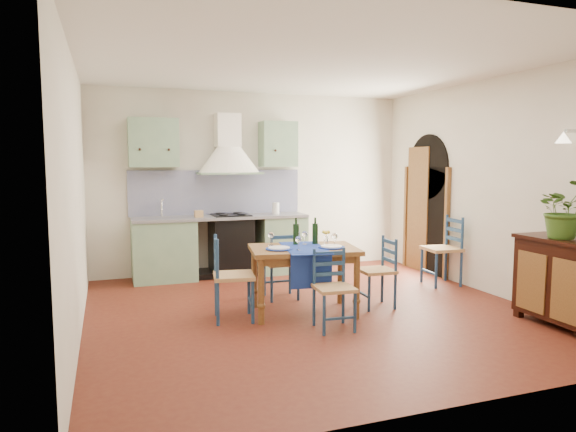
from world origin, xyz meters
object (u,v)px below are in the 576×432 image
object	(u,v)px
sideboard	(566,279)
chair_near	(333,288)
dining_table	(304,255)
potted_plant	(565,209)

from	to	relation	value
sideboard	chair_near	bearing A→B (deg)	161.53
chair_near	sideboard	xyz separation A→B (m)	(2.30, -0.77, 0.08)
dining_table	potted_plant	world-z (taller)	potted_plant
chair_near	potted_plant	distance (m)	2.51
chair_near	sideboard	distance (m)	2.42
chair_near	potted_plant	world-z (taller)	potted_plant
chair_near	sideboard	world-z (taller)	sideboard
chair_near	sideboard	size ratio (longest dim) A/B	0.78
dining_table	potted_plant	size ratio (longest dim) A/B	2.15
dining_table	potted_plant	distance (m)	2.77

